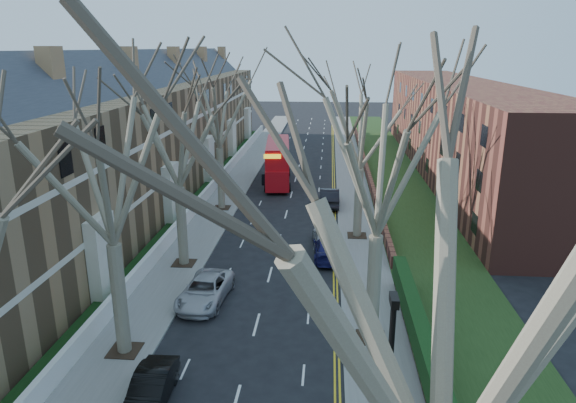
# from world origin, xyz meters

# --- Properties ---
(pavement_left) EXTENTS (3.00, 102.00, 0.12)m
(pavement_left) POSITION_xyz_m (-6.00, 39.00, 0.06)
(pavement_left) COLOR slate
(pavement_left) RESTS_ON ground
(pavement_right) EXTENTS (3.00, 102.00, 0.12)m
(pavement_right) POSITION_xyz_m (6.00, 39.00, 0.06)
(pavement_right) COLOR slate
(pavement_right) RESTS_ON ground
(terrace_left) EXTENTS (9.70, 78.00, 13.60)m
(terrace_left) POSITION_xyz_m (-13.65, 31.00, 5.53)
(terrace_left) COLOR olive
(terrace_left) RESTS_ON ground
(flats_right) EXTENTS (13.97, 54.00, 10.00)m
(flats_right) POSITION_xyz_m (17.46, 43.00, 4.98)
(flats_right) COLOR brown
(flats_right) RESTS_ON ground
(front_wall_left) EXTENTS (0.30, 78.00, 1.00)m
(front_wall_left) POSITION_xyz_m (-7.65, 31.00, 0.62)
(front_wall_left) COLOR white
(front_wall_left) RESTS_ON ground
(grass_verge_right) EXTENTS (6.00, 102.00, 0.06)m
(grass_verge_right) POSITION_xyz_m (10.50, 39.00, 0.15)
(grass_verge_right) COLOR #1D3513
(grass_verge_right) RESTS_ON ground
(tree_left_mid) EXTENTS (10.50, 10.50, 14.71)m
(tree_left_mid) POSITION_xyz_m (-5.70, 6.00, 9.56)
(tree_left_mid) COLOR #776955
(tree_left_mid) RESTS_ON ground
(tree_left_far) EXTENTS (10.15, 10.15, 14.22)m
(tree_left_far) POSITION_xyz_m (-5.70, 16.00, 9.24)
(tree_left_far) COLOR #776955
(tree_left_far) RESTS_ON ground
(tree_left_dist) EXTENTS (10.50, 10.50, 14.71)m
(tree_left_dist) POSITION_xyz_m (-5.70, 28.00, 9.56)
(tree_left_dist) COLOR #776955
(tree_left_dist) RESTS_ON ground
(tree_right_near) EXTENTS (10.85, 10.85, 15.20)m
(tree_right_near) POSITION_xyz_m (5.70, -6.00, 9.86)
(tree_right_near) COLOR #776955
(tree_right_near) RESTS_ON ground
(tree_right_mid) EXTENTS (10.50, 10.50, 14.71)m
(tree_right_mid) POSITION_xyz_m (5.70, 8.00, 9.56)
(tree_right_mid) COLOR #776955
(tree_right_mid) RESTS_ON ground
(tree_right_far) EXTENTS (10.15, 10.15, 14.22)m
(tree_right_far) POSITION_xyz_m (5.70, 22.00, 9.24)
(tree_right_far) COLOR #776955
(tree_right_far) RESTS_ON ground
(double_decker_bus) EXTENTS (3.20, 10.17, 4.22)m
(double_decker_bus) POSITION_xyz_m (-1.71, 37.25, 2.07)
(double_decker_bus) COLOR #B70D14
(double_decker_bus) RESTS_ON ground
(car_left_mid) EXTENTS (1.50, 3.98, 1.30)m
(car_left_mid) POSITION_xyz_m (-3.30, 2.71, 0.65)
(car_left_mid) COLOR black
(car_left_mid) RESTS_ON ground
(car_left_far) EXTENTS (2.68, 5.11, 1.37)m
(car_left_far) POSITION_xyz_m (-3.15, 11.22, 0.69)
(car_left_far) COLOR #ACACB2
(car_left_far) RESTS_ON ground
(car_right_near) EXTENTS (2.09, 4.69, 1.34)m
(car_right_near) POSITION_xyz_m (3.55, 17.96, 0.67)
(car_right_near) COLOR #191753
(car_right_near) RESTS_ON ground
(car_right_mid) EXTENTS (1.98, 4.16, 1.37)m
(car_right_mid) POSITION_xyz_m (3.30, 20.02, 0.69)
(car_right_mid) COLOR #979B9F
(car_right_mid) RESTS_ON ground
(car_right_far) EXTENTS (1.72, 4.83, 1.59)m
(car_right_far) POSITION_xyz_m (3.63, 29.82, 0.79)
(car_right_far) COLOR black
(car_right_far) RESTS_ON ground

